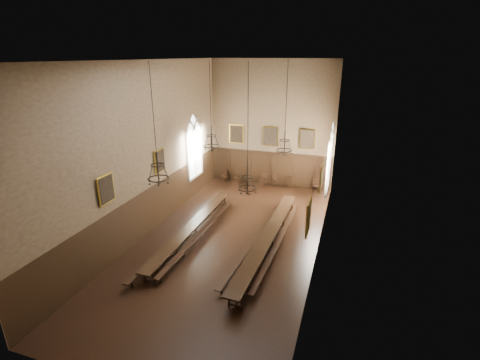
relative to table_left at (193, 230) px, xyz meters
The scene contains 32 objects.
floor 2.03m from the table_left, ahead, with size 9.00×18.00×0.02m, color black.
ceiling 8.87m from the table_left, ahead, with size 9.00×18.00×0.02m, color black.
wall_back 10.22m from the table_left, 77.71° to the left, with size 9.00×0.02×9.00m, color #816A4F.
wall_front 10.00m from the table_left, 77.37° to the right, with size 9.00×0.02×9.00m, color #816A4F.
wall_left 4.84m from the table_left, behind, with size 0.02×18.00×9.00m, color #816A4F.
wall_right 7.70m from the table_left, ahead, with size 0.02×18.00×9.00m, color #816A4F.
wainscot_panelling 2.18m from the table_left, ahead, with size 9.00×18.00×2.50m, color black, non-canonical shape.
table_left is the anchor object (origin of this frame).
table_right 4.10m from the table_left, ahead, with size 1.02×10.46×0.81m.
bench_left_outer 0.62m from the table_left, 168.77° to the left, with size 0.46×10.65×0.48m.
bench_left_inner 0.55m from the table_left, 19.28° to the left, with size 0.46×9.28×0.42m.
bench_right_inner 3.45m from the table_left, ahead, with size 0.88×9.44×0.42m.
bench_right_outer 4.59m from the table_left, ahead, with size 0.54×9.06×0.41m.
chair_0 8.83m from the table_left, 99.89° to the left, with size 0.51×0.51×0.90m.
chair_1 8.63m from the table_left, 92.81° to the left, with size 0.46×0.46×0.98m.
chair_3 8.84m from the table_left, 79.63° to the left, with size 0.47×0.47×1.03m.
chair_4 9.07m from the table_left, 74.65° to the left, with size 0.52×0.52×0.92m.
chair_5 9.39m from the table_left, 68.22° to the left, with size 0.48×0.48×0.87m.
chair_7 10.19m from the table_left, 57.62° to the left, with size 0.55×0.55×1.02m.
chandelier_back_left 5.21m from the table_left, 92.01° to the left, with size 0.94×0.94×4.93m.
chandelier_back_right 6.65m from the table_left, 31.28° to the left, with size 0.84×0.84×4.66m.
chandelier_front_left 4.94m from the table_left, 93.16° to the right, with size 0.95×0.95×4.96m.
chandelier_front_right 5.98m from the table_left, 31.51° to the right, with size 0.76×0.76×5.07m.
portrait_back_0 9.62m from the table_left, 93.87° to the left, with size 1.10×0.12×1.40m.
portrait_back_1 9.81m from the table_left, 77.54° to the left, with size 1.10×0.12×1.40m.
portrait_back_2 10.64m from the table_left, 62.99° to the left, with size 1.10×0.12×1.40m.
portrait_left_0 4.25m from the table_left, 154.73° to the left, with size 0.12×1.00×1.30m.
portrait_left_1 5.31m from the table_left, 125.32° to the right, with size 0.12×1.00×1.30m.
portrait_right_0 7.28m from the table_left, 10.04° to the left, with size 0.12×1.00×1.30m.
portrait_right_1 7.94m from the table_left, 27.89° to the right, with size 0.12×1.00×1.30m.
window_right 9.06m from the table_left, 41.23° to the left, with size 0.20×2.20×4.60m, color white, non-canonical shape.
window_left 6.84m from the table_left, 113.43° to the left, with size 0.20×2.20×4.60m, color white, non-canonical shape.
Camera 1 is at (5.57, -15.04, 9.22)m, focal length 26.00 mm.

